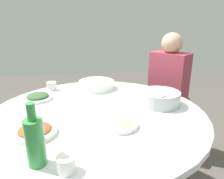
% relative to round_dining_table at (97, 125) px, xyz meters
% --- Properties ---
extents(round_dining_table, '(1.34, 1.34, 0.76)m').
position_rel_round_dining_table_xyz_m(round_dining_table, '(0.00, 0.00, 0.00)').
color(round_dining_table, '#99999E').
rests_on(round_dining_table, ground).
extents(rice_bowl, '(0.27, 0.27, 0.10)m').
position_rel_round_dining_table_xyz_m(rice_bowl, '(0.06, -0.43, 0.15)').
color(rice_bowl, '#B2B5BA').
rests_on(rice_bowl, round_dining_table).
extents(soup_bowl, '(0.29, 0.31, 0.07)m').
position_rel_round_dining_table_xyz_m(soup_bowl, '(0.46, -0.02, 0.13)').
color(soup_bowl, white).
rests_on(soup_bowl, round_dining_table).
extents(dish_greens, '(0.20, 0.20, 0.05)m').
position_rel_round_dining_table_xyz_m(dish_greens, '(0.25, 0.41, 0.12)').
color(dish_greens, silver).
rests_on(dish_greens, round_dining_table).
extents(dish_stirfry, '(0.21, 0.21, 0.05)m').
position_rel_round_dining_table_xyz_m(dish_stirfry, '(-0.25, 0.32, 0.12)').
color(dish_stirfry, silver).
rests_on(dish_stirfry, round_dining_table).
extents(dish_noodles, '(0.19, 0.19, 0.04)m').
position_rel_round_dining_table_xyz_m(dish_noodles, '(-0.22, -0.11, 0.12)').
color(dish_noodles, white).
rests_on(dish_noodles, round_dining_table).
extents(green_bottle, '(0.07, 0.07, 0.26)m').
position_rel_round_dining_table_xyz_m(green_bottle, '(-0.48, 0.26, 0.20)').
color(green_bottle, green).
rests_on(green_bottle, round_dining_table).
extents(tea_cup_near, '(0.08, 0.08, 0.07)m').
position_rel_round_dining_table_xyz_m(tea_cup_near, '(0.47, 0.34, 0.13)').
color(tea_cup_near, silver).
rests_on(tea_cup_near, round_dining_table).
extents(tea_cup_far, '(0.07, 0.07, 0.06)m').
position_rel_round_dining_table_xyz_m(tea_cup_far, '(-0.54, 0.15, 0.13)').
color(tea_cup_far, white).
rests_on(tea_cup_far, round_dining_table).
extents(stool_for_diner_left, '(0.37, 0.37, 0.44)m').
position_rel_round_dining_table_xyz_m(stool_for_diner_left, '(0.64, -0.73, -0.44)').
color(stool_for_diner_left, brown).
rests_on(stool_for_diner_left, ground).
extents(diner_left, '(0.46, 0.47, 0.76)m').
position_rel_round_dining_table_xyz_m(diner_left, '(0.64, -0.73, 0.10)').
color(diner_left, '#2D333D').
rests_on(diner_left, stool_for_diner_left).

